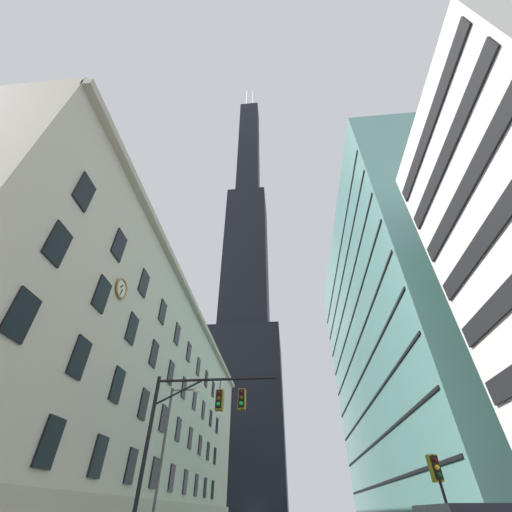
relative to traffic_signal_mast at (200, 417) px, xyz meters
The scene contains 6 objects.
station_building 26.63m from the traffic_signal_mast, 126.77° to the left, with size 17.58×62.06×23.16m.
dark_skyscraper 107.00m from the traffic_signal_mast, 95.97° to the left, with size 24.27×24.27×235.17m.
glass_office_midrise 40.28m from the traffic_signal_mast, 50.35° to the left, with size 17.25×46.80×42.87m.
traffic_signal_mast is the anchor object (origin of this frame).
traffic_light_near_right 11.39m from the traffic_signal_mast, ahead, with size 0.40×0.63×3.26m.
street_lamppost 8.14m from the traffic_signal_mast, 118.94° to the left, with size 2.30×0.32×8.75m.
Camera 1 is at (0.67, -13.80, 1.27)m, focal length 22.56 mm.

